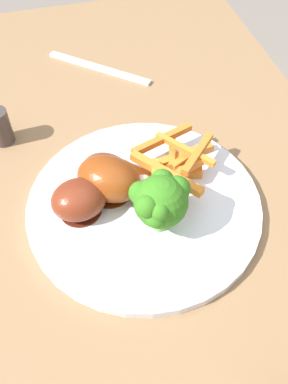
{
  "coord_description": "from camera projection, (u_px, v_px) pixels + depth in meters",
  "views": [
    {
      "loc": [
        0.23,
        -0.05,
        1.14
      ],
      "look_at": [
        -0.08,
        0.04,
        0.74
      ],
      "focal_mm": 40.08,
      "sensor_mm": 36.0,
      "label": 1
    }
  ],
  "objects": [
    {
      "name": "chicken_drumstick_near",
      "position": [
        108.0,
        175.0,
        0.53
      ],
      "size": [
        0.11,
        0.1,
        0.04
      ],
      "color": "#501E11",
      "rests_on": "dinner_plate"
    },
    {
      "name": "carrot_fries_pile",
      "position": [
        169.0,
        167.0,
        0.54
      ],
      "size": [
        0.14,
        0.14,
        0.04
      ],
      "color": "orange",
      "rests_on": "dinner_plate"
    },
    {
      "name": "broccoli_floret_front",
      "position": [
        160.0,
        200.0,
        0.47
      ],
      "size": [
        0.06,
        0.07,
        0.08
      ],
      "color": "#79BE59",
      "rests_on": "dinner_plate"
    },
    {
      "name": "fork",
      "position": [
        99.0,
        68.0,
        0.72
      ],
      "size": [
        0.13,
        0.15,
        0.0
      ],
      "primitive_type": "cube",
      "rotation": [
        0.0,
        0.0,
        0.86
      ],
      "color": "silver",
      "rests_on": "dining_table"
    },
    {
      "name": "dining_table",
      "position": [
        132.0,
        308.0,
        0.57
      ],
      "size": [
        1.22,
        0.66,
        0.71
      ],
      "color": "#8E6B47",
      "rests_on": "ground_plane"
    },
    {
      "name": "dinner_plate",
      "position": [
        144.0,
        205.0,
        0.53
      ],
      "size": [
        0.29,
        0.29,
        0.01
      ],
      "primitive_type": "cylinder",
      "color": "silver",
      "rests_on": "dining_table"
    },
    {
      "name": "chicken_drumstick_far",
      "position": [
        113.0,
        179.0,
        0.52
      ],
      "size": [
        0.11,
        0.12,
        0.05
      ],
      "color": "#5F220B",
      "rests_on": "dinner_plate"
    },
    {
      "name": "chicken_drumstick_extra",
      "position": [
        83.0,
        199.0,
        0.5
      ],
      "size": [
        0.06,
        0.13,
        0.04
      ],
      "color": "#501A0E",
      "rests_on": "dinner_plate"
    },
    {
      "name": "pepper_shaker",
      "position": [
        0.0,
        127.0,
        0.59
      ],
      "size": [
        0.03,
        0.03,
        0.05
      ],
      "primitive_type": "cylinder",
      "color": "#423833",
      "rests_on": "dining_table"
    }
  ]
}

